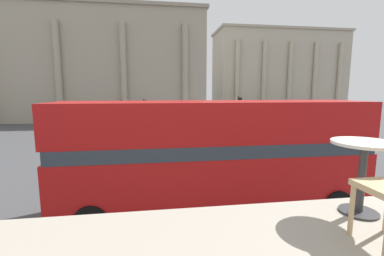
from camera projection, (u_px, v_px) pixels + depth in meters
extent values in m
cylinder|color=black|center=(299.00, 181.00, 11.60)|extent=(1.07, 0.22, 1.07)
cylinder|color=black|center=(337.00, 205.00, 9.15)|extent=(1.07, 0.22, 1.07)
cylinder|color=black|center=(106.00, 191.00, 10.41)|extent=(1.07, 0.22, 1.07)
cylinder|color=black|center=(90.00, 222.00, 7.96)|extent=(1.07, 0.22, 1.07)
cube|color=#B71414|center=(214.00, 175.00, 9.65)|extent=(11.24, 2.50, 1.82)
cube|color=#2D3842|center=(215.00, 145.00, 9.50)|extent=(11.01, 2.53, 0.45)
cube|color=#B71414|center=(215.00, 121.00, 9.37)|extent=(11.24, 2.50, 1.40)
cylinder|color=#2D2D30|center=(358.00, 212.00, 2.58)|extent=(0.36, 0.36, 0.02)
cylinder|color=#2D2D30|center=(362.00, 178.00, 2.53)|extent=(0.07, 0.07, 0.68)
cylinder|color=silver|center=(365.00, 143.00, 2.48)|extent=(0.60, 0.60, 0.03)
cylinder|color=tan|center=(352.00, 210.00, 2.15)|extent=(0.04, 0.04, 0.44)
cube|color=#A39984|center=(102.00, 69.00, 43.64)|extent=(33.69, 13.79, 16.94)
cube|color=gray|center=(99.00, 15.00, 42.43)|extent=(34.29, 14.39, 0.50)
cylinder|color=#A39984|center=(58.00, 73.00, 35.99)|extent=(0.90, 0.90, 14.40)
cylinder|color=#A39984|center=(124.00, 73.00, 37.25)|extent=(0.90, 0.90, 14.40)
cylinder|color=#A39984|center=(185.00, 74.00, 38.52)|extent=(0.90, 0.90, 14.40)
cube|color=#B2A893|center=(278.00, 73.00, 61.74)|extent=(29.88, 10.66, 18.09)
cube|color=#A39984|center=(279.00, 33.00, 60.44)|extent=(30.48, 11.26, 0.50)
cylinder|color=#B2A893|center=(237.00, 77.00, 54.58)|extent=(0.90, 0.90, 15.38)
cylinder|color=#B2A893|center=(264.00, 77.00, 55.42)|extent=(0.90, 0.90, 15.38)
cylinder|color=#B2A893|center=(290.00, 77.00, 56.26)|extent=(0.90, 0.90, 15.38)
cylinder|color=#B2A893|center=(315.00, 78.00, 57.10)|extent=(0.90, 0.90, 15.38)
cylinder|color=#B2A893|center=(339.00, 78.00, 57.95)|extent=(0.90, 0.90, 15.38)
cylinder|color=black|center=(152.00, 144.00, 13.97)|extent=(0.12, 0.12, 3.41)
cube|color=black|center=(154.00, 122.00, 13.82)|extent=(0.20, 0.24, 0.70)
sphere|color=green|center=(156.00, 119.00, 13.82)|extent=(0.14, 0.14, 0.14)
cylinder|color=black|center=(238.00, 120.00, 22.99)|extent=(0.12, 0.12, 4.15)
cube|color=black|center=(240.00, 101.00, 22.78)|extent=(0.20, 0.24, 0.70)
sphere|color=gold|center=(242.00, 100.00, 22.78)|extent=(0.14, 0.14, 0.14)
cylinder|color=black|center=(144.00, 116.00, 27.87)|extent=(0.12, 0.12, 3.80)
cube|color=black|center=(145.00, 103.00, 27.70)|extent=(0.20, 0.24, 0.70)
sphere|color=green|center=(146.00, 102.00, 27.69)|extent=(0.14, 0.14, 0.14)
cylinder|color=black|center=(212.00, 132.00, 27.38)|extent=(0.60, 0.18, 0.60)
cylinder|color=black|center=(216.00, 135.00, 25.67)|extent=(0.60, 0.18, 0.60)
cylinder|color=black|center=(186.00, 133.00, 26.99)|extent=(0.60, 0.18, 0.60)
cylinder|color=black|center=(188.00, 135.00, 25.27)|extent=(0.60, 0.18, 0.60)
cube|color=#B2B5BA|center=(201.00, 131.00, 26.29)|extent=(4.20, 1.75, 0.55)
cube|color=#2D3842|center=(199.00, 126.00, 26.19)|extent=(1.89, 1.61, 0.50)
cylinder|color=#282B33|center=(316.00, 168.00, 14.22)|extent=(0.14, 0.14, 0.77)
cylinder|color=#282B33|center=(319.00, 167.00, 14.24)|extent=(0.14, 0.14, 0.77)
cylinder|color=silver|center=(319.00, 155.00, 14.13)|extent=(0.32, 0.32, 0.61)
sphere|color=tan|center=(319.00, 148.00, 14.07)|extent=(0.21, 0.21, 0.21)
cylinder|color=#282B33|center=(116.00, 124.00, 32.96)|extent=(0.14, 0.14, 0.80)
cylinder|color=#282B33|center=(117.00, 124.00, 32.99)|extent=(0.14, 0.14, 0.80)
cylinder|color=yellow|center=(116.00, 119.00, 32.88)|extent=(0.32, 0.32, 0.63)
sphere|color=tan|center=(116.00, 116.00, 32.82)|extent=(0.22, 0.22, 0.22)
cylinder|color=#282B33|center=(234.00, 135.00, 24.87)|extent=(0.14, 0.14, 0.83)
cylinder|color=#282B33|center=(236.00, 135.00, 24.90)|extent=(0.14, 0.14, 0.83)
cylinder|color=#606638|center=(235.00, 127.00, 24.78)|extent=(0.32, 0.32, 0.65)
sphere|color=tan|center=(235.00, 123.00, 24.72)|extent=(0.22, 0.22, 0.22)
cylinder|color=#282B33|center=(152.00, 127.00, 30.07)|extent=(0.14, 0.14, 0.85)
cylinder|color=#282B33|center=(154.00, 127.00, 30.10)|extent=(0.14, 0.14, 0.85)
cylinder|color=slate|center=(153.00, 121.00, 29.98)|extent=(0.32, 0.32, 0.68)
sphere|color=tan|center=(153.00, 117.00, 29.91)|extent=(0.23, 0.23, 0.23)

